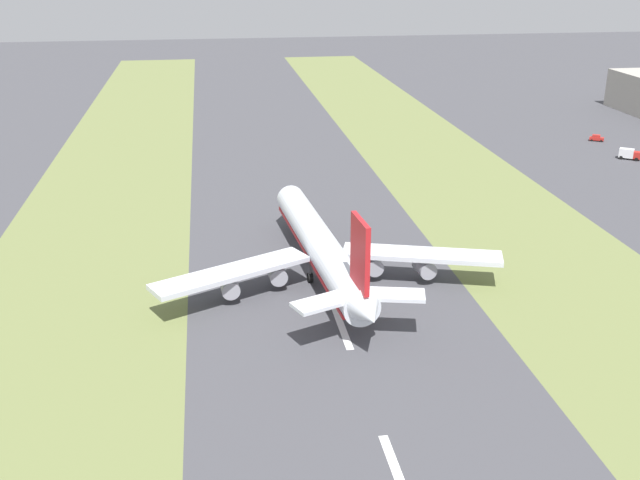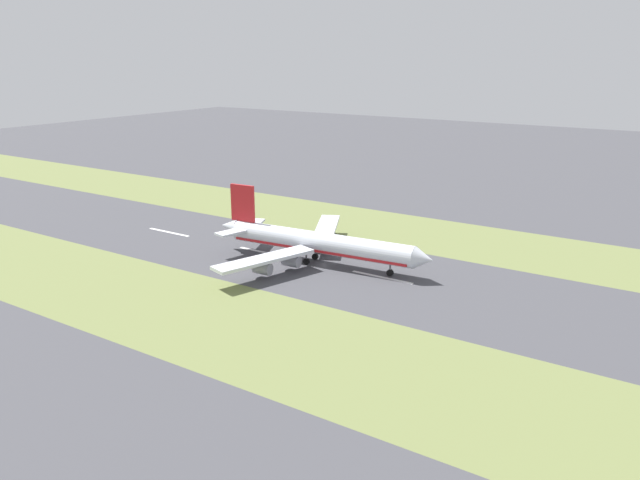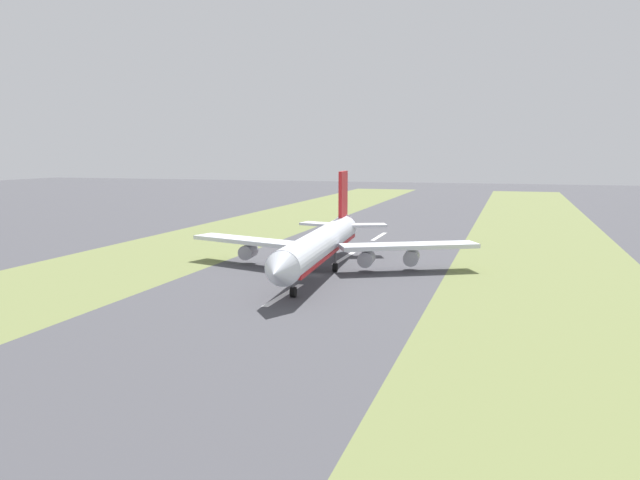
% 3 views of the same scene
% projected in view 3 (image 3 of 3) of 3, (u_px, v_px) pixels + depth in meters
% --- Properties ---
extents(ground_plane, '(800.00, 800.00, 0.00)m').
position_uv_depth(ground_plane, '(316.00, 275.00, 126.17)').
color(ground_plane, '#424247').
extents(grass_median_west, '(40.00, 600.00, 0.01)m').
position_uv_depth(grass_median_west, '(552.00, 290.00, 112.93)').
color(grass_median_west, olive).
rests_on(grass_median_west, ground).
extents(grass_median_east, '(40.00, 600.00, 0.01)m').
position_uv_depth(grass_median_east, '(125.00, 264.00, 139.40)').
color(grass_median_east, olive).
rests_on(grass_median_east, ground).
extents(centreline_dash_near, '(1.20, 18.00, 0.01)m').
position_uv_depth(centreline_dash_near, '(379.00, 236.00, 184.48)').
color(centreline_dash_near, silver).
rests_on(centreline_dash_near, ground).
extents(centreline_dash_mid, '(1.20, 18.00, 0.01)m').
position_uv_depth(centreline_dash_mid, '(344.00, 258.00, 146.65)').
color(centreline_dash_mid, silver).
rests_on(centreline_dash_mid, ground).
extents(centreline_dash_far, '(1.20, 18.00, 0.01)m').
position_uv_depth(centreline_dash_far, '(284.00, 295.00, 108.83)').
color(centreline_dash_far, silver).
rests_on(centreline_dash_far, ground).
extents(airplane_main_jet, '(63.91, 67.22, 20.20)m').
position_uv_depth(airplane_main_jet, '(322.00, 243.00, 128.65)').
color(airplane_main_jet, silver).
rests_on(airplane_main_jet, ground).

